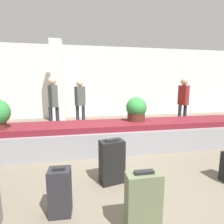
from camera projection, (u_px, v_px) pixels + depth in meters
ground_plane at (127, 178)px, 2.88m from camera, size 18.00×18.00×0.00m
back_wall at (95, 82)px, 8.07m from camera, size 18.00×0.06×3.20m
carousel at (112, 136)px, 4.15m from camera, size 7.38×1.00×0.64m
pillar at (58, 82)px, 6.90m from camera, size 0.45×0.45×3.20m
suitcase_0 at (112, 162)px, 2.73m from camera, size 0.41×0.29×0.71m
suitcase_1 at (60, 192)px, 2.06m from camera, size 0.26×0.22×0.60m
suitcase_4 at (143, 203)px, 1.80m from camera, size 0.36×0.18×0.69m
potted_plant_0 at (136, 109)px, 4.26m from camera, size 0.50×0.50×0.58m
traveler_0 at (53, 100)px, 5.29m from camera, size 0.31×0.37×1.75m
traveler_1 at (183, 99)px, 5.91m from camera, size 0.31×0.36×1.73m
traveler_2 at (80, 100)px, 5.92m from camera, size 0.37×0.33×1.68m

